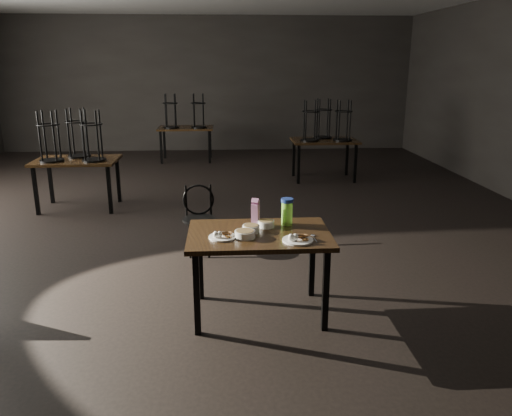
{
  "coord_description": "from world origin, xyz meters",
  "views": [
    {
      "loc": [
        0.4,
        -6.53,
        2.13
      ],
      "look_at": [
        0.68,
        -2.17,
        0.85
      ],
      "focal_mm": 35.0,
      "sensor_mm": 36.0,
      "label": 1
    }
  ],
  "objects": [
    {
      "name": "main_table",
      "position": [
        0.68,
        -2.57,
        0.67
      ],
      "size": [
        1.2,
        0.8,
        0.75
      ],
      "color": "black",
      "rests_on": "ground"
    },
    {
      "name": "plate_left",
      "position": [
        0.37,
        -2.68,
        0.77
      ],
      "size": [
        0.23,
        0.23,
        0.07
      ],
      "color": "white",
      "rests_on": "main_table"
    },
    {
      "name": "room",
      "position": [
        -0.06,
        0.01,
        2.33
      ],
      "size": [
        12.0,
        12.04,
        3.22
      ],
      "color": "black",
      "rests_on": "ground"
    },
    {
      "name": "plate_right",
      "position": [
        0.97,
        -2.8,
        0.77
      ],
      "size": [
        0.25,
        0.25,
        0.08
      ],
      "color": "white",
      "rests_on": "main_table"
    },
    {
      "name": "spoon",
      "position": [
        1.12,
        -2.69,
        0.75
      ],
      "size": [
        0.04,
        0.19,
        0.01
      ],
      "color": "silver",
      "rests_on": "main_table"
    },
    {
      "name": "bg_table_right",
      "position": [
        2.26,
        2.56,
        0.78
      ],
      "size": [
        1.2,
        0.8,
        1.48
      ],
      "color": "black",
      "rests_on": "ground"
    },
    {
      "name": "bowl_near",
      "position": [
        0.61,
        -2.54,
        0.78
      ],
      "size": [
        0.14,
        0.14,
        0.06
      ],
      "color": "white",
      "rests_on": "main_table"
    },
    {
      "name": "juice_carton",
      "position": [
        0.66,
        -2.37,
        0.86
      ],
      "size": [
        0.08,
        0.08,
        0.25
      ],
      "color": "#8A1968",
      "rests_on": "main_table"
    },
    {
      "name": "water_bottle",
      "position": [
        0.94,
        -2.37,
        0.87
      ],
      "size": [
        0.13,
        0.13,
        0.24
      ],
      "color": "#8EEB45",
      "rests_on": "main_table"
    },
    {
      "name": "bowl_far",
      "position": [
        0.75,
        -2.42,
        0.78
      ],
      "size": [
        0.14,
        0.14,
        0.06
      ],
      "color": "white",
      "rests_on": "main_table"
    },
    {
      "name": "bg_table_left",
      "position": [
        -1.79,
        0.88,
        0.78
      ],
      "size": [
        1.2,
        0.8,
        1.48
      ],
      "color": "black",
      "rests_on": "ground"
    },
    {
      "name": "bowl_big",
      "position": [
        0.56,
        -2.68,
        0.78
      ],
      "size": [
        0.17,
        0.17,
        0.06
      ],
      "color": "white",
      "rests_on": "main_table"
    },
    {
      "name": "bg_table_far",
      "position": [
        -0.44,
        4.56,
        0.75
      ],
      "size": [
        1.2,
        0.8,
        1.48
      ],
      "color": "black",
      "rests_on": "ground"
    },
    {
      "name": "bentwood_chair",
      "position": [
        0.1,
        -1.07,
        0.47
      ],
      "size": [
        0.38,
        0.38,
        0.79
      ],
      "rotation": [
        0.0,
        0.0,
        0.05
      ],
      "color": "black",
      "rests_on": "ground"
    }
  ]
}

